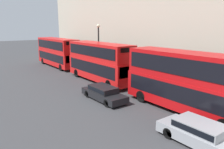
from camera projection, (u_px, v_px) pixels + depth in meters
name	position (u px, v px, depth m)	size (l,w,h in m)	color
bus_leading	(187.00, 80.00, 15.99)	(2.59, 10.28, 4.51)	#B20C0F
bus_second_in_queue	(99.00, 60.00, 25.16)	(2.59, 10.17, 4.46)	red
bus_third_in_queue	(58.00, 51.00, 34.53)	(2.59, 10.59, 4.43)	red
car_dark_sedan	(201.00, 133.00, 11.80)	(1.87, 4.78, 1.30)	gray
car_hatchback	(104.00, 93.00, 19.04)	(1.75, 4.78, 1.22)	black
street_lamp	(99.00, 44.00, 28.68)	(0.44, 0.44, 6.58)	black
pedestrian	(68.00, 59.00, 38.06)	(0.36, 0.36, 1.61)	#26262D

